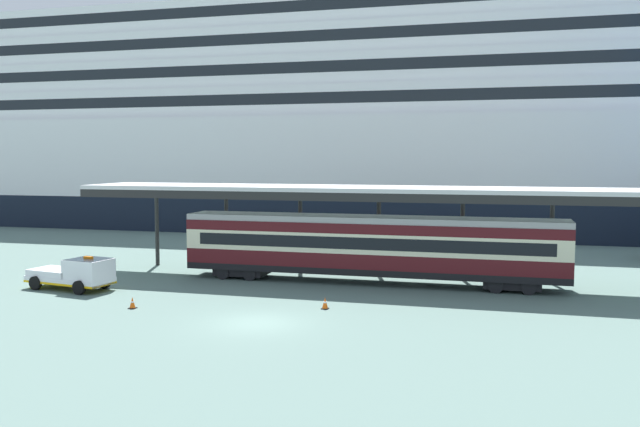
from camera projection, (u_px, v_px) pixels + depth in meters
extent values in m
plane|color=#536C64|center=(256.00, 323.00, 31.05)|extent=(400.00, 400.00, 0.00)
cube|color=black|center=(266.00, 208.00, 77.93)|extent=(175.67, 23.28, 3.51)
cube|color=white|center=(265.00, 158.00, 77.43)|extent=(175.67, 23.28, 8.18)
cube|color=white|center=(265.00, 109.00, 76.96)|extent=(161.61, 21.42, 3.02)
cube|color=black|center=(229.00, 100.00, 66.69)|extent=(154.59, 0.12, 1.09)
cube|color=white|center=(265.00, 82.00, 76.70)|extent=(155.15, 20.56, 3.02)
cube|color=black|center=(230.00, 70.00, 66.85)|extent=(148.40, 0.12, 1.09)
cube|color=white|center=(265.00, 56.00, 76.45)|extent=(148.68, 19.70, 3.02)
cube|color=black|center=(231.00, 40.00, 67.00)|extent=(142.22, 0.12, 1.09)
cube|color=white|center=(264.00, 29.00, 76.19)|extent=(142.22, 18.85, 3.02)
cube|color=black|center=(233.00, 10.00, 67.16)|extent=(136.04, 0.12, 1.09)
cube|color=silver|center=(372.00, 189.00, 40.81)|extent=(37.19, 5.44, 0.25)
cube|color=black|center=(364.00, 197.00, 38.33)|extent=(37.19, 0.20, 0.50)
cylinder|color=black|center=(157.00, 226.00, 47.43)|extent=(0.28, 0.28, 5.63)
cylinder|color=black|center=(226.00, 228.00, 46.05)|extent=(0.28, 0.28, 5.63)
cylinder|color=black|center=(300.00, 230.00, 44.67)|extent=(0.28, 0.28, 5.63)
cylinder|color=black|center=(379.00, 232.00, 43.30)|extent=(0.28, 0.28, 5.63)
cylinder|color=black|center=(462.00, 235.00, 41.92)|extent=(0.28, 0.28, 5.63)
cylinder|color=black|center=(552.00, 238.00, 40.54)|extent=(0.28, 0.28, 5.63)
cube|color=black|center=(370.00, 269.00, 40.75)|extent=(23.09, 2.80, 0.40)
cube|color=#470F14|center=(370.00, 259.00, 40.69)|extent=(23.09, 2.80, 0.90)
cube|color=beige|center=(371.00, 242.00, 40.60)|extent=(23.09, 2.80, 1.20)
cube|color=black|center=(366.00, 244.00, 39.28)|extent=(21.24, 0.08, 0.72)
cube|color=#470F14|center=(371.00, 227.00, 40.53)|extent=(23.09, 2.80, 0.60)
cube|color=#A4A4A4|center=(371.00, 219.00, 40.49)|extent=(23.09, 2.69, 0.36)
cube|color=black|center=(243.00, 270.00, 42.94)|extent=(3.20, 2.35, 0.50)
cylinder|color=black|center=(223.00, 273.00, 42.04)|extent=(0.84, 0.12, 0.84)
cylinder|color=black|center=(249.00, 274.00, 41.58)|extent=(0.84, 0.12, 0.84)
cube|color=black|center=(512.00, 283.00, 38.63)|extent=(3.20, 2.35, 0.50)
cylinder|color=black|center=(496.00, 286.00, 37.73)|extent=(0.84, 0.12, 0.84)
cylinder|color=black|center=(529.00, 288.00, 37.27)|extent=(0.84, 0.12, 0.84)
cube|color=white|center=(70.00, 279.00, 38.96)|extent=(5.46, 2.82, 0.36)
cube|color=#F2B20C|center=(70.00, 281.00, 38.98)|extent=(5.46, 2.84, 0.12)
cube|color=white|center=(89.00, 269.00, 38.30)|extent=(2.57, 2.27, 1.10)
cube|color=#19232D|center=(89.00, 263.00, 38.27)|extent=(2.35, 2.15, 0.44)
cube|color=orange|center=(88.00, 258.00, 38.25)|extent=(0.59, 0.29, 0.16)
cube|color=white|center=(56.00, 272.00, 39.36)|extent=(3.19, 2.37, 0.36)
cylinder|color=black|center=(104.00, 282.00, 39.20)|extent=(0.83, 0.38, 0.80)
cylinder|color=black|center=(79.00, 288.00, 37.39)|extent=(0.83, 0.38, 0.80)
cylinder|color=black|center=(62.00, 277.00, 40.57)|extent=(0.83, 0.38, 0.80)
cylinder|color=black|center=(35.00, 283.00, 38.76)|extent=(0.83, 0.38, 0.80)
cube|color=black|center=(133.00, 308.00, 34.03)|extent=(0.36, 0.36, 0.04)
cone|color=#EA590F|center=(132.00, 302.00, 34.01)|extent=(0.30, 0.30, 0.56)
cylinder|color=white|center=(132.00, 302.00, 34.01)|extent=(0.17, 0.17, 0.08)
cube|color=black|center=(325.00, 309.00, 33.93)|extent=(0.36, 0.36, 0.04)
cone|color=#EA590F|center=(325.00, 303.00, 33.91)|extent=(0.30, 0.30, 0.57)
cylinder|color=white|center=(325.00, 302.00, 33.91)|extent=(0.17, 0.17, 0.08)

